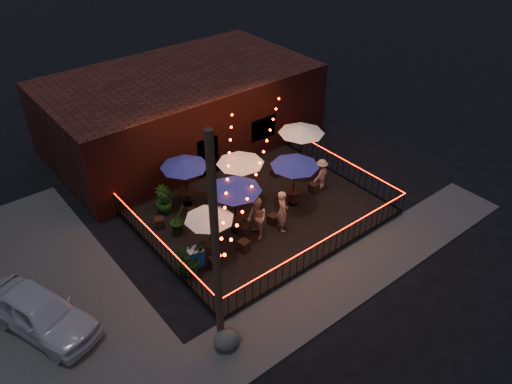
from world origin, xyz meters
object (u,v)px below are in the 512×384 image
cafe_table_1 (184,164)px  cafe_table_4 (295,163)px  cafe_table_3 (240,160)px  cooler (196,257)px  cafe_table_2 (235,187)px  boulder (227,339)px  utility_pole (216,251)px  cafe_table_0 (209,217)px  cafe_table_5 (301,130)px

cafe_table_1 → cafe_table_4: cafe_table_4 is taller
cafe_table_3 → cooler: size_ratio=3.15×
cafe_table_2 → boulder: bearing=-129.8°
cafe_table_3 → boulder: cafe_table_3 is taller
cafe_table_3 → boulder: (-5.29, -6.17, -1.96)m
utility_pole → cafe_table_4: size_ratio=3.33×
cafe_table_1 → boulder: (-3.20, -7.46, -1.96)m
cafe_table_2 → cafe_table_0: bearing=-160.0°
cafe_table_0 → cafe_table_5: cafe_table_5 is taller
cafe_table_1 → cooler: 4.49m
cooler → utility_pole: bearing=-98.7°
cafe_table_3 → cafe_table_2: bearing=-132.9°
cafe_table_5 → boulder: bearing=-145.1°
utility_pole → cafe_table_1: 8.02m
cafe_table_3 → cafe_table_5: 3.90m
cafe_table_1 → cafe_table_2: (0.56, -2.94, 0.10)m
cafe_table_0 → cafe_table_1: cafe_table_1 is taller
cooler → boulder: (-1.27, -3.81, -0.21)m
utility_pole → cafe_table_2: 5.87m
utility_pole → cafe_table_3: size_ratio=3.10×
cafe_table_3 → utility_pole: bearing=-132.2°
cafe_table_2 → cooler: (-2.49, -0.71, -1.85)m
cafe_table_2 → cafe_table_3: (1.54, 1.65, -0.10)m
cafe_table_0 → boulder: bearing=-118.0°
utility_pole → cafe_table_0: utility_pole is taller
cafe_table_3 → cooler: cafe_table_3 is taller
cafe_table_4 → cafe_table_5: size_ratio=0.96×
cafe_table_3 → cafe_table_4: size_ratio=1.07×
cafe_table_0 → cooler: (-0.80, -0.10, -1.54)m
utility_pole → cafe_table_5: (9.20, 6.09, -1.57)m
boulder → cafe_table_0: bearing=62.0°
cafe_table_2 → cafe_table_3: bearing=47.1°
cafe_table_1 → cafe_table_2: cafe_table_2 is taller
cafe_table_1 → cafe_table_0: bearing=-107.6°
cafe_table_4 → cooler: bearing=-173.4°
cafe_table_2 → cafe_table_5: cafe_table_5 is taller
cafe_table_1 → cafe_table_3: size_ratio=1.02×
cafe_table_0 → cafe_table_1: (1.13, 3.56, 0.21)m
cafe_table_0 → cooler: bearing=-173.1°
cafe_table_1 → cafe_table_3: bearing=-31.6°
cafe_table_5 → boulder: 11.39m
cafe_table_0 → cafe_table_2: (1.68, 0.61, 0.31)m
cafe_table_0 → boulder: cafe_table_0 is taller
cooler → boulder: cooler is taller
cafe_table_4 → cafe_table_2: bearing=179.1°
cafe_table_0 → cafe_table_1: bearing=72.4°
cafe_table_3 → cafe_table_5: bearing=3.4°
cafe_table_1 → cooler: bearing=-117.8°
boulder → cafe_table_5: bearing=34.9°
cafe_table_3 → cafe_table_5: cafe_table_5 is taller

